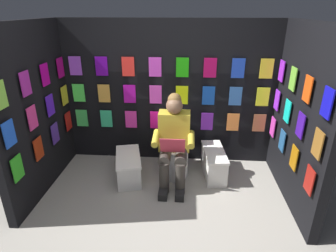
{
  "coord_description": "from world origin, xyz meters",
  "views": [
    {
      "loc": [
        -0.27,
        2.19,
        2.16
      ],
      "look_at": [
        -0.04,
        -0.9,
        0.85
      ],
      "focal_mm": 29.98,
      "sensor_mm": 36.0,
      "label": 1
    }
  ],
  "objects_px": {
    "comic_longbox_near": "(214,163)",
    "comic_longbox_far": "(129,167)",
    "person_reading": "(174,141)",
    "toilet": "(174,151)"
  },
  "relations": [
    {
      "from": "comic_longbox_near",
      "to": "comic_longbox_far",
      "type": "distance_m",
      "value": 1.17
    },
    {
      "from": "comic_longbox_near",
      "to": "person_reading",
      "type": "bearing_deg",
      "value": 13.98
    },
    {
      "from": "person_reading",
      "to": "comic_longbox_far",
      "type": "bearing_deg",
      "value": -2.89
    },
    {
      "from": "toilet",
      "to": "comic_longbox_near",
      "type": "xyz_separation_m",
      "value": [
        -0.54,
        0.03,
        -0.14
      ]
    },
    {
      "from": "person_reading",
      "to": "comic_longbox_far",
      "type": "height_order",
      "value": "person_reading"
    },
    {
      "from": "person_reading",
      "to": "comic_longbox_far",
      "type": "relative_size",
      "value": 1.67
    },
    {
      "from": "person_reading",
      "to": "comic_longbox_near",
      "type": "relative_size",
      "value": 1.71
    },
    {
      "from": "toilet",
      "to": "person_reading",
      "type": "height_order",
      "value": "person_reading"
    },
    {
      "from": "person_reading",
      "to": "comic_longbox_far",
      "type": "distance_m",
      "value": 0.75
    },
    {
      "from": "comic_longbox_near",
      "to": "toilet",
      "type": "bearing_deg",
      "value": -8.99
    }
  ]
}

